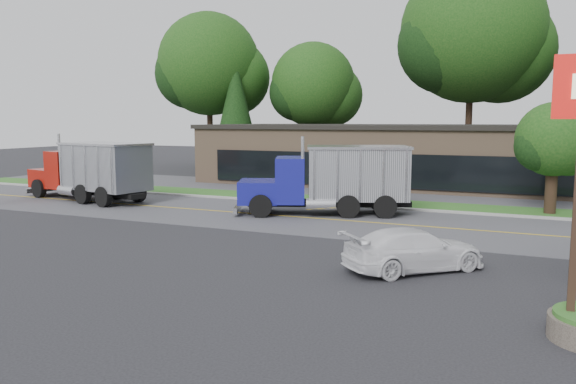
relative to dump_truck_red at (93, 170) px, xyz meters
name	(u,v)px	position (x,y,z in m)	size (l,w,h in m)	color
ground	(223,263)	(14.01, -9.37, -1.81)	(140.00, 140.00, 0.00)	#2F2F34
road	(319,219)	(14.01, -0.37, -1.81)	(60.00, 8.00, 0.02)	#5E5E63
center_line	(319,219)	(14.01, -0.37, -1.81)	(60.00, 0.12, 0.01)	gold
curb	(346,206)	(14.01, 3.83, -1.81)	(60.00, 0.30, 0.12)	#9E9E99
grass_verge	(356,202)	(14.01, 5.63, -1.81)	(60.00, 3.40, 0.03)	#275D1F
far_parking	(378,192)	(14.01, 10.63, -1.81)	(60.00, 7.00, 0.02)	#5E5E63
strip_mall	(427,156)	(16.01, 16.63, 0.19)	(32.00, 12.00, 4.00)	#907258
tree_far_a	(211,69)	(-5.83, 22.76, 7.70)	(10.45, 9.83, 14.90)	#382619
tree_far_b	(315,89)	(4.14, 24.73, 5.73)	(8.29, 7.80, 11.82)	#382619
tree_far_c	(475,39)	(18.20, 24.78, 9.50)	(12.41, 11.68, 17.71)	#382619
evergreen_left	(236,109)	(-1.99, 20.63, 3.84)	(4.52, 4.52, 10.27)	#382619
tree_verge	(555,143)	(24.07, 5.68, 1.70)	(3.87, 3.64, 5.52)	#382619
dump_truck_red	(93,170)	(0.00, 0.00, 0.00)	(9.09, 4.32, 3.36)	black
dump_truck_blue	(334,178)	(14.19, 1.18, 0.00)	(8.60, 5.38, 3.36)	black
rally_car	(414,250)	(19.88, -7.75, -1.15)	(1.84, 4.52, 1.31)	white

